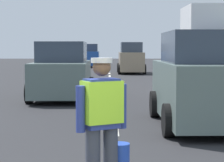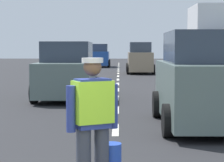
{
  "view_description": "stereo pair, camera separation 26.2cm",
  "coord_description": "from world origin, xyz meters",
  "px_view_note": "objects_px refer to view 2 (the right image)",
  "views": [
    {
      "loc": [
        -0.18,
        -3.63,
        1.79
      ],
      "look_at": [
        -0.07,
        5.35,
        1.1
      ],
      "focal_mm": 69.41,
      "sensor_mm": 36.0,
      "label": 1
    },
    {
      "loc": [
        0.08,
        -3.63,
        1.79
      ],
      "look_at": [
        -0.07,
        5.35,
        1.1
      ],
      "focal_mm": 69.41,
      "sensor_mm": 36.0,
      "label": 2
    }
  ],
  "objects_px": {
    "car_outgoing_ahead": "(200,83)",
    "car_oncoming_third": "(99,56)",
    "delivery_truck": "(216,52)",
    "car_oncoming_lead": "(68,72)",
    "road_worker": "(94,119)",
    "car_outgoing_far": "(140,59)"
  },
  "relations": [
    {
      "from": "road_worker",
      "to": "car_outgoing_ahead",
      "type": "bearing_deg",
      "value": 65.25
    },
    {
      "from": "delivery_truck",
      "to": "car_oncoming_third",
      "type": "xyz_separation_m",
      "value": [
        -5.84,
        22.92,
        -0.61
      ]
    },
    {
      "from": "car_oncoming_lead",
      "to": "car_oncoming_third",
      "type": "relative_size",
      "value": 1.05
    },
    {
      "from": "car_outgoing_ahead",
      "to": "car_outgoing_far",
      "type": "bearing_deg",
      "value": 91.06
    },
    {
      "from": "car_outgoing_far",
      "to": "car_outgoing_ahead",
      "type": "relative_size",
      "value": 0.97
    },
    {
      "from": "road_worker",
      "to": "car_oncoming_lead",
      "type": "xyz_separation_m",
      "value": [
        -1.52,
        10.01,
        0.0
      ]
    },
    {
      "from": "car_outgoing_ahead",
      "to": "car_oncoming_third",
      "type": "xyz_separation_m",
      "value": [
        -3.71,
        30.8,
        0.0
      ]
    },
    {
      "from": "delivery_truck",
      "to": "car_outgoing_ahead",
      "type": "bearing_deg",
      "value": -105.1
    },
    {
      "from": "road_worker",
      "to": "car_oncoming_lead",
      "type": "bearing_deg",
      "value": 98.64
    },
    {
      "from": "car_oncoming_lead",
      "to": "car_outgoing_far",
      "type": "xyz_separation_m",
      "value": [
        3.27,
        15.21,
        0.08
      ]
    },
    {
      "from": "delivery_truck",
      "to": "car_outgoing_ahead",
      "type": "xyz_separation_m",
      "value": [
        -2.13,
        -7.88,
        -0.61
      ]
    },
    {
      "from": "car_oncoming_third",
      "to": "car_oncoming_lead",
      "type": "bearing_deg",
      "value": -89.86
    },
    {
      "from": "road_worker",
      "to": "car_outgoing_far",
      "type": "xyz_separation_m",
      "value": [
        1.75,
        25.22,
        0.08
      ]
    },
    {
      "from": "delivery_truck",
      "to": "car_oncoming_lead",
      "type": "xyz_separation_m",
      "value": [
        -5.77,
        -2.49,
        -0.68
      ]
    },
    {
      "from": "car_oncoming_lead",
      "to": "car_outgoing_ahead",
      "type": "height_order",
      "value": "car_outgoing_ahead"
    },
    {
      "from": "road_worker",
      "to": "car_outgoing_ahead",
      "type": "relative_size",
      "value": 0.41
    },
    {
      "from": "car_outgoing_ahead",
      "to": "car_oncoming_third",
      "type": "distance_m",
      "value": 31.03
    },
    {
      "from": "car_outgoing_far",
      "to": "car_outgoing_ahead",
      "type": "xyz_separation_m",
      "value": [
        0.38,
        -20.6,
        -0.01
      ]
    },
    {
      "from": "delivery_truck",
      "to": "car_oncoming_lead",
      "type": "height_order",
      "value": "delivery_truck"
    },
    {
      "from": "delivery_truck",
      "to": "car_oncoming_lead",
      "type": "bearing_deg",
      "value": -156.65
    },
    {
      "from": "car_outgoing_ahead",
      "to": "car_oncoming_third",
      "type": "height_order",
      "value": "same"
    },
    {
      "from": "road_worker",
      "to": "car_oncoming_third",
      "type": "xyz_separation_m",
      "value": [
        -1.58,
        35.42,
        0.07
      ]
    }
  ]
}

